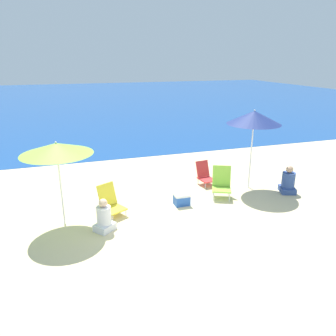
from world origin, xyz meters
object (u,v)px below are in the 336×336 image
beach_chair_yellow (110,202)px  person_seated_far (104,218)px  beach_umbrella_navy (254,118)px  person_seated_near (288,182)px  beach_chair_lime (222,182)px  cooler_box (182,199)px  beach_chair_red (205,174)px  beach_umbrella_lime (56,149)px

beach_chair_yellow → person_seated_far: bearing=-135.8°
beach_chair_yellow → person_seated_far: (-0.25, -0.76, -0.04)m
beach_umbrella_navy → person_seated_near: (0.86, -0.70, -1.79)m
beach_chair_lime → cooler_box: 1.29m
person_seated_near → person_seated_far: (-5.33, -0.59, -0.01)m
beach_umbrella_navy → beach_chair_yellow: bearing=-172.9°
beach_chair_red → beach_chair_yellow: bearing=-166.1°
beach_umbrella_navy → beach_chair_red: bearing=150.3°
beach_chair_red → beach_chair_lime: size_ratio=0.81×
beach_umbrella_lime → beach_chair_yellow: size_ratio=2.61×
beach_chair_red → person_seated_far: bearing=-156.8°
person_seated_near → person_seated_far: size_ratio=1.05×
beach_chair_red → beach_chair_lime: (0.05, -1.02, 0.11)m
person_seated_far → cooler_box: bearing=70.2°
beach_chair_red → beach_chair_lime: bearing=-94.2°
beach_chair_red → person_seated_near: person_seated_near is taller
beach_chair_red → beach_chair_yellow: beach_chair_yellow is taller
cooler_box → beach_umbrella_lime: bearing=-177.0°
beach_umbrella_navy → beach_chair_yellow: size_ratio=3.05×
beach_chair_yellow → beach_umbrella_navy: bearing=-20.4°
beach_chair_yellow → person_seated_far: person_seated_far is taller
cooler_box → beach_umbrella_navy: bearing=13.0°
person_seated_near → person_seated_far: person_seated_near is taller
beach_umbrella_lime → beach_chair_red: beach_umbrella_lime is taller
beach_chair_lime → cooler_box: bearing=-147.4°
beach_umbrella_lime → beach_umbrella_navy: bearing=7.5°
beach_chair_red → person_seated_near: 2.42m
beach_chair_yellow → person_seated_far: 0.81m
beach_umbrella_lime → person_seated_far: size_ratio=2.60×
beach_chair_yellow → cooler_box: 1.88m
beach_chair_yellow → person_seated_near: 5.08m
beach_chair_yellow → person_seated_near: (5.08, -0.18, -0.03)m
beach_chair_red → beach_chair_yellow: 3.29m
beach_umbrella_navy → person_seated_near: bearing=-39.2°
beach_umbrella_lime → beach_chair_yellow: beach_umbrella_lime is taller
beach_chair_lime → person_seated_near: beach_chair_lime is taller
cooler_box → person_seated_near: bearing=-2.8°
beach_chair_red → cooler_box: 1.70m
beach_chair_red → beach_chair_lime: 1.02m
beach_chair_lime → cooler_box: beach_chair_lime is taller
beach_chair_lime → person_seated_far: (-3.38, -0.93, -0.11)m
beach_umbrella_navy → cooler_box: 3.10m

